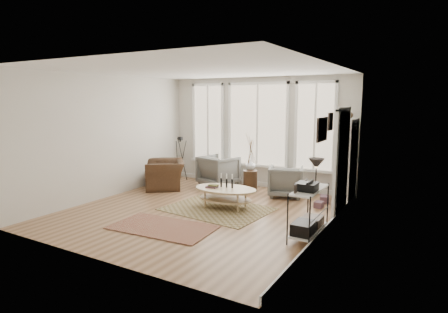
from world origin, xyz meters
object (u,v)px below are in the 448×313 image
Objects in this scene: side_table at (250,163)px; accent_chair at (165,174)px; bookcase at (346,161)px; armchair_right at (286,181)px; coffee_table at (225,192)px; armchair_left at (219,170)px; low_shelf at (309,208)px.

side_table is 2.29m from accent_chair.
accent_chair is at bearing -168.05° from bookcase.
accent_chair is (-3.08, -0.77, -0.01)m from armchair_right.
accent_chair is (-2.12, -0.80, -0.35)m from side_table.
armchair_left is (-1.22, 1.77, 0.07)m from coffee_table.
accent_chair is at bearing 160.80° from coffee_table.
low_shelf reaches higher than coffee_table.
armchair_left is at bearing 142.39° from low_shelf.
armchair_right is at bearing -172.96° from bookcase.
accent_chair is (-2.29, 0.80, 0.03)m from coffee_table.
bookcase is at bearing 62.05° from accent_chair.
armchair_left reaches higher than armchair_right.
armchair_left is at bearing 92.09° from accent_chair.
armchair_right is at bearing 63.34° from coffee_table.
side_table reaches higher than accent_chair.
accent_chair is at bearing 160.17° from low_shelf.
coffee_table is at bearing 159.48° from low_shelf.
armchair_right is (-1.30, 2.35, -0.14)m from low_shelf.
low_shelf is 2.69m from armchair_right.
coffee_table is 1.77× the size of armchair_right.
bookcase is 2.56m from low_shelf.
low_shelf is 0.90× the size of coffee_table.
armchair_right is (2.01, -0.20, -0.04)m from armchair_left.
armchair_left is (-3.31, 2.55, -0.10)m from low_shelf.
low_shelf is 4.66m from accent_chair.
low_shelf is 1.44× the size of armchair_left.
bookcase is 2.34m from side_table.
coffee_table is at bearing -83.68° from side_table.
low_shelf is (-0.06, -2.52, -0.44)m from bookcase.
accent_chair is at bearing -159.31° from side_table.
side_table reaches higher than coffee_table.
bookcase reaches higher than side_table.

